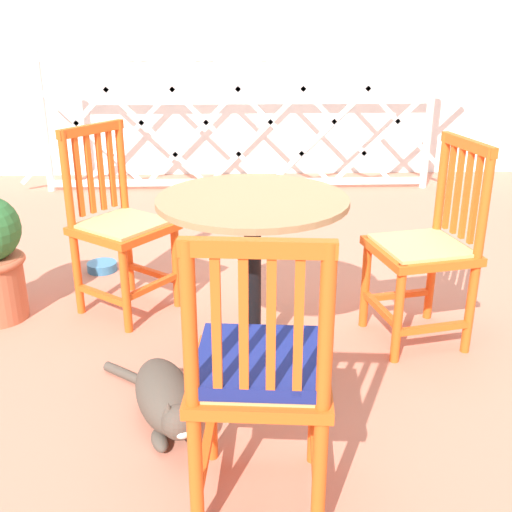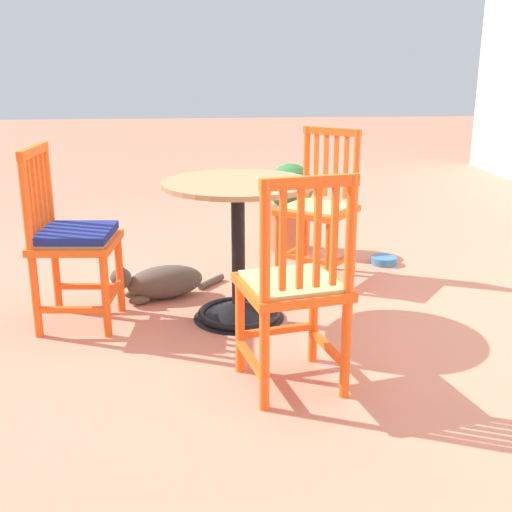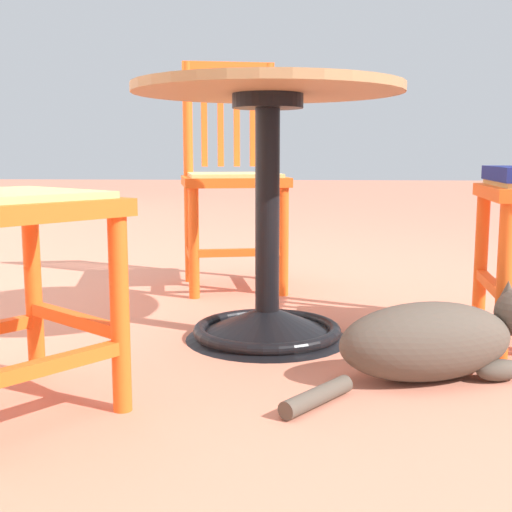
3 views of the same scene
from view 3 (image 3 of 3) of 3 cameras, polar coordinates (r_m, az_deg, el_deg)
name	(u,v)px [view 3 (image 3 of 3)]	position (r m, az deg, el deg)	size (l,w,h in m)	color
ground_plane	(269,330)	(2.07, 1.08, -6.34)	(24.00, 24.00, 0.00)	#C6755B
cafe_table	(266,243)	(1.92, 0.90, 1.13)	(0.76, 0.76, 0.73)	black
orange_chair_by_planter	(233,180)	(2.68, -2.01, 6.49)	(0.48, 0.48, 0.91)	#EA5619
tabby_cat	(441,340)	(1.67, 15.55, -6.98)	(0.45, 0.65, 0.23)	#4C4238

